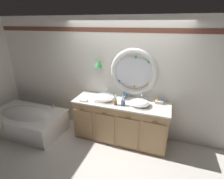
% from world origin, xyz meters
% --- Properties ---
extents(ground_plane, '(14.00, 14.00, 0.00)m').
position_xyz_m(ground_plane, '(0.00, 0.00, 0.00)').
color(ground_plane, silver).
extents(back_wall_assembly, '(6.40, 0.26, 2.60)m').
position_xyz_m(back_wall_assembly, '(0.02, 0.58, 1.32)').
color(back_wall_assembly, silver).
rests_on(back_wall_assembly, ground_plane).
extents(vanity_counter, '(2.02, 0.67, 0.91)m').
position_xyz_m(vanity_counter, '(0.04, 0.24, 0.46)').
color(vanity_counter, tan).
rests_on(vanity_counter, ground_plane).
extents(bathtub, '(1.72, 0.97, 0.59)m').
position_xyz_m(bathtub, '(-2.15, -0.20, 0.30)').
color(bathtub, white).
rests_on(bathtub, ground_plane).
extents(sink_basin_left, '(0.47, 0.47, 0.11)m').
position_xyz_m(sink_basin_left, '(-0.35, 0.21, 0.97)').
color(sink_basin_left, white).
rests_on(sink_basin_left, vanity_counter).
extents(sink_basin_right, '(0.40, 0.40, 0.11)m').
position_xyz_m(sink_basin_right, '(0.44, 0.21, 0.97)').
color(sink_basin_right, white).
rests_on(sink_basin_right, vanity_counter).
extents(faucet_set_left, '(0.21, 0.13, 0.17)m').
position_xyz_m(faucet_set_left, '(-0.35, 0.47, 0.98)').
color(faucet_set_left, silver).
rests_on(faucet_set_left, vanity_counter).
extents(faucet_set_right, '(0.23, 0.13, 0.16)m').
position_xyz_m(faucet_set_right, '(0.44, 0.47, 0.98)').
color(faucet_set_right, silver).
rests_on(faucet_set_right, vanity_counter).
extents(toothbrush_holder_left, '(0.09, 0.09, 0.22)m').
position_xyz_m(toothbrush_holder_left, '(-0.03, 0.09, 0.97)').
color(toothbrush_holder_left, '#996647').
rests_on(toothbrush_holder_left, vanity_counter).
extents(toothbrush_holder_right, '(0.09, 0.09, 0.21)m').
position_xyz_m(toothbrush_holder_right, '(0.13, 0.11, 0.97)').
color(toothbrush_holder_right, slate).
rests_on(toothbrush_holder_right, vanity_counter).
extents(soap_dispenser, '(0.06, 0.07, 0.16)m').
position_xyz_m(soap_dispenser, '(0.07, 0.47, 0.98)').
color(soap_dispenser, '#388EBC').
rests_on(soap_dispenser, vanity_counter).
extents(folded_hand_towel, '(0.15, 0.11, 0.03)m').
position_xyz_m(folded_hand_towel, '(-0.71, 0.02, 0.93)').
color(folded_hand_towel, white).
rests_on(folded_hand_towel, vanity_counter).
extents(toiletry_basket, '(0.16, 0.11, 0.12)m').
position_xyz_m(toiletry_basket, '(0.80, 0.43, 0.95)').
color(toiletry_basket, beige).
rests_on(toiletry_basket, vanity_counter).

